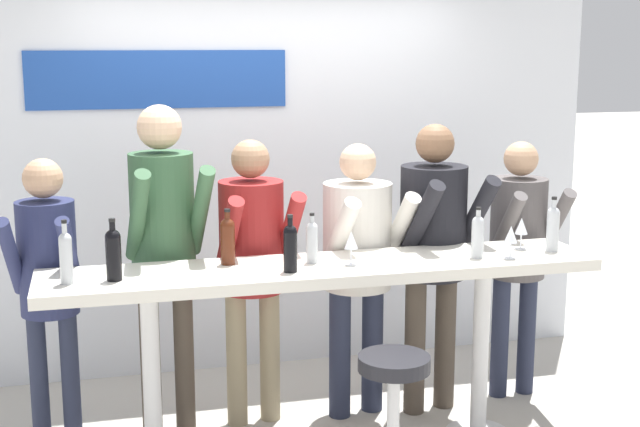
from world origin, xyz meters
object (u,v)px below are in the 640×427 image
object	(u,v)px
wine_glass_2	(511,236)
person_right	(518,241)
person_left	(163,232)
tasting_table	(324,293)
person_center_right	(434,237)
bar_stool	(393,406)
person_center_left	(252,252)
wine_bottle_3	(312,240)
person_far_left	(48,271)
wine_glass_1	(351,241)
wine_bottle_6	(290,246)
person_center	(358,252)
wine_bottle_2	(113,252)
wine_glass_0	(521,227)
wine_bottle_0	(228,239)
wine_bottle_1	(553,226)
wine_bottle_4	(478,234)
wine_bottle_5	(66,255)

from	to	relation	value
wine_glass_2	person_right	bearing A→B (deg)	59.60
person_left	person_right	distance (m)	2.13
tasting_table	person_center_right	distance (m)	0.89
bar_stool	person_center_left	size ratio (longest dim) A/B	0.44
wine_bottle_3	wine_glass_2	distance (m)	1.04
person_center_left	person_right	world-z (taller)	person_center_left
person_far_left	wine_glass_1	world-z (taller)	person_far_left
wine_bottle_6	person_center	bearing A→B (deg)	47.60
bar_stool	wine_bottle_2	xyz separation A→B (m)	(-1.25, 0.50, 0.71)
person_far_left	wine_bottle_3	bearing A→B (deg)	-6.89
bar_stool	person_center_right	size ratio (longest dim) A/B	0.43
tasting_table	wine_glass_0	size ratio (longest dim) A/B	16.25
wine_glass_2	wine_bottle_0	bearing A→B (deg)	169.92
wine_glass_1	person_left	bearing A→B (deg)	149.05
tasting_table	wine_bottle_1	bearing A→B (deg)	-1.34
wine_bottle_0	wine_glass_0	bearing A→B (deg)	-2.69
person_center_right	wine_bottle_1	bearing A→B (deg)	-52.04
person_center_left	wine_bottle_3	bearing A→B (deg)	-70.18
person_right	wine_glass_0	world-z (taller)	person_right
wine_bottle_0	wine_glass_0	world-z (taller)	wine_bottle_0
wine_bottle_1	wine_bottle_4	distance (m)	0.46
person_far_left	person_center	xyz separation A→B (m)	(1.71, 0.04, -0.01)
wine_bottle_2	wine_glass_2	xyz separation A→B (m)	(2.03, -0.08, -0.01)
person_far_left	person_center_left	distance (m)	1.10
wine_bottle_5	wine_bottle_1	bearing A→B (deg)	0.67
person_left	wine_glass_2	xyz separation A→B (m)	(1.75, -0.62, 0.02)
person_right	wine_bottle_6	world-z (taller)	person_right
person_left	wine_bottle_2	distance (m)	0.61
wine_bottle_1	wine_bottle_4	size ratio (longest dim) A/B	1.11
wine_bottle_4	wine_bottle_6	bearing A→B (deg)	-177.71
wine_bottle_0	wine_glass_2	size ratio (longest dim) A/B	1.63
person_left	bar_stool	bearing A→B (deg)	-55.10
wine_bottle_1	wine_bottle_6	bearing A→B (deg)	-177.02
person_center_right	wine_bottle_6	bearing A→B (deg)	-162.89
wine_bottle_3	person_center	bearing A→B (deg)	48.42
tasting_table	person_center_left	world-z (taller)	person_center_left
wine_bottle_0	wine_bottle_4	world-z (taller)	wine_bottle_0
tasting_table	wine_bottle_5	distance (m)	1.30
wine_bottle_1	wine_glass_0	bearing A→B (deg)	151.76
person_left	person_center_right	distance (m)	1.54
wine_bottle_1	wine_glass_2	bearing A→B (deg)	-160.88
wine_bottle_5	wine_glass_0	world-z (taller)	wine_bottle_5
wine_bottle_1	wine_glass_1	size ratio (longest dim) A/B	1.70
person_right	wine_glass_0	distance (m)	0.54
tasting_table	person_far_left	xyz separation A→B (m)	(-1.38, 0.43, 0.10)
tasting_table	wine_bottle_6	xyz separation A→B (m)	(-0.20, -0.11, 0.29)
tasting_table	wine_glass_0	distance (m)	1.17
wine_glass_0	person_center	bearing A→B (deg)	152.48
person_far_left	person_center_right	xyz separation A→B (m)	(2.15, -0.02, 0.06)
tasting_table	person_center_right	size ratio (longest dim) A/B	1.68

